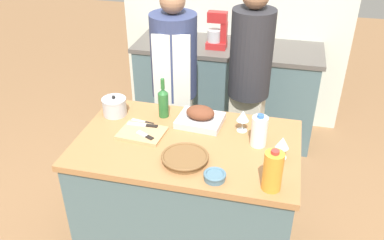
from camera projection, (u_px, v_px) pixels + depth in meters
kitchen_island at (188, 195)px, 2.71m from camera, size 1.36×0.83×0.87m
back_counter at (226, 90)px, 3.98m from camera, size 1.73×0.60×0.92m
roasting_pan at (200, 117)px, 2.64m from camera, size 0.31×0.26×0.12m
wicker_basket at (185, 158)px, 2.30m from camera, size 0.27×0.27×0.04m
cutting_board at (142, 133)px, 2.55m from camera, size 0.30×0.23×0.02m
stock_pot at (115, 106)px, 2.74m from camera, size 0.16×0.16×0.14m
mixing_bowl at (215, 176)px, 2.16m from camera, size 0.12×0.12×0.04m
juice_jug at (273, 171)px, 2.06m from camera, size 0.10×0.10×0.24m
milk_jug at (259, 131)px, 2.41m from camera, size 0.10×0.10×0.21m
wine_bottle_green at (163, 102)px, 2.69m from camera, size 0.07×0.07×0.28m
wine_glass_left at (243, 116)px, 2.53m from camera, size 0.08×0.08×0.15m
wine_glass_right at (283, 143)px, 2.29m from camera, size 0.08×0.08×0.14m
knife_chef at (144, 125)px, 2.61m from camera, size 0.20×0.04×0.01m
knife_paring at (143, 122)px, 2.67m from camera, size 0.16×0.05×0.01m
knife_bread at (146, 136)px, 2.50m from camera, size 0.13×0.09×0.01m
stand_mixer at (217, 33)px, 3.62m from camera, size 0.18×0.14×0.33m
condiment_bottle_tall at (262, 36)px, 3.78m from camera, size 0.05×0.05×0.15m
condiment_bottle_short at (170, 34)px, 3.74m from camera, size 0.06×0.06×0.20m
person_cook_aproned at (174, 81)px, 3.19m from camera, size 0.35×0.37×1.60m
person_cook_guest at (249, 79)px, 3.12m from camera, size 0.32×0.32×1.66m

